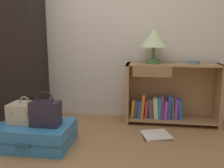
{
  "coord_description": "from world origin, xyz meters",
  "views": [
    {
      "loc": [
        0.6,
        -1.7,
        1.05
      ],
      "look_at": [
        0.22,
        0.88,
        0.55
      ],
      "focal_mm": 38.68,
      "sensor_mm": 36.0,
      "label": 1
    }
  ],
  "objects_px": {
    "table_lamp": "(154,40)",
    "open_book_on_floor": "(156,135)",
    "bookshelf": "(168,95)",
    "handbag": "(46,113)",
    "bowl": "(194,62)",
    "suitcase_large": "(36,134)",
    "train_case": "(25,112)",
    "wardrobe": "(2,42)"
  },
  "relations": [
    {
      "from": "bookshelf",
      "to": "suitcase_large",
      "type": "height_order",
      "value": "bookshelf"
    },
    {
      "from": "bookshelf",
      "to": "open_book_on_floor",
      "type": "bearing_deg",
      "value": -108.65
    },
    {
      "from": "handbag",
      "to": "open_book_on_floor",
      "type": "relative_size",
      "value": 0.93
    },
    {
      "from": "bookshelf",
      "to": "bowl",
      "type": "xyz_separation_m",
      "value": [
        0.28,
        0.01,
        0.42
      ]
    },
    {
      "from": "bowl",
      "to": "train_case",
      "type": "distance_m",
      "value": 1.98
    },
    {
      "from": "wardrobe",
      "to": "bookshelf",
      "type": "relative_size",
      "value": 1.78
    },
    {
      "from": "bookshelf",
      "to": "table_lamp",
      "type": "distance_m",
      "value": 0.71
    },
    {
      "from": "suitcase_large",
      "to": "table_lamp",
      "type": "bearing_deg",
      "value": 37.44
    },
    {
      "from": "train_case",
      "to": "open_book_on_floor",
      "type": "height_order",
      "value": "train_case"
    },
    {
      "from": "handbag",
      "to": "open_book_on_floor",
      "type": "bearing_deg",
      "value": 22.69
    },
    {
      "from": "bowl",
      "to": "train_case",
      "type": "bearing_deg",
      "value": -154.04
    },
    {
      "from": "suitcase_large",
      "to": "train_case",
      "type": "xyz_separation_m",
      "value": [
        -0.12,
        0.04,
        0.21
      ]
    },
    {
      "from": "wardrobe",
      "to": "bowl",
      "type": "distance_m",
      "value": 2.43
    },
    {
      "from": "wardrobe",
      "to": "suitcase_large",
      "type": "bearing_deg",
      "value": -45.34
    },
    {
      "from": "wardrobe",
      "to": "train_case",
      "type": "xyz_separation_m",
      "value": [
        0.68,
        -0.76,
        -0.68
      ]
    },
    {
      "from": "train_case",
      "to": "bowl",
      "type": "bearing_deg",
      "value": 25.96
    },
    {
      "from": "suitcase_large",
      "to": "open_book_on_floor",
      "type": "relative_size",
      "value": 1.96
    },
    {
      "from": "bookshelf",
      "to": "table_lamp",
      "type": "xyz_separation_m",
      "value": [
        -0.2,
        0.0,
        0.68
      ]
    },
    {
      "from": "handbag",
      "to": "suitcase_large",
      "type": "bearing_deg",
      "value": 168.23
    },
    {
      "from": "table_lamp",
      "to": "suitcase_large",
      "type": "bearing_deg",
      "value": -142.56
    },
    {
      "from": "open_book_on_floor",
      "to": "wardrobe",
      "type": "bearing_deg",
      "value": 169.01
    },
    {
      "from": "table_lamp",
      "to": "open_book_on_floor",
      "type": "bearing_deg",
      "value": -84.11
    },
    {
      "from": "train_case",
      "to": "open_book_on_floor",
      "type": "relative_size",
      "value": 0.79
    },
    {
      "from": "bowl",
      "to": "open_book_on_floor",
      "type": "bearing_deg",
      "value": -133.13
    },
    {
      "from": "table_lamp",
      "to": "train_case",
      "type": "distance_m",
      "value": 1.67
    },
    {
      "from": "bookshelf",
      "to": "train_case",
      "type": "bearing_deg",
      "value": -150.23
    },
    {
      "from": "bookshelf",
      "to": "bowl",
      "type": "bearing_deg",
      "value": 2.95
    },
    {
      "from": "bowl",
      "to": "handbag",
      "type": "distance_m",
      "value": 1.8
    },
    {
      "from": "bookshelf",
      "to": "handbag",
      "type": "relative_size",
      "value": 3.33
    },
    {
      "from": "suitcase_large",
      "to": "handbag",
      "type": "distance_m",
      "value": 0.27
    },
    {
      "from": "bookshelf",
      "to": "handbag",
      "type": "distance_m",
      "value": 1.51
    },
    {
      "from": "wardrobe",
      "to": "bowl",
      "type": "bearing_deg",
      "value": 1.94
    },
    {
      "from": "bookshelf",
      "to": "handbag",
      "type": "xyz_separation_m",
      "value": [
        -1.21,
        -0.89,
        -0.0
      ]
    },
    {
      "from": "wardrobe",
      "to": "train_case",
      "type": "bearing_deg",
      "value": -48.57
    },
    {
      "from": "wardrobe",
      "to": "table_lamp",
      "type": "height_order",
      "value": "wardrobe"
    },
    {
      "from": "table_lamp",
      "to": "handbag",
      "type": "relative_size",
      "value": 1.22
    },
    {
      "from": "table_lamp",
      "to": "handbag",
      "type": "bearing_deg",
      "value": -138.42
    },
    {
      "from": "bowl",
      "to": "open_book_on_floor",
      "type": "relative_size",
      "value": 0.37
    },
    {
      "from": "bowl",
      "to": "handbag",
      "type": "height_order",
      "value": "bowl"
    },
    {
      "from": "wardrobe",
      "to": "table_lamp",
      "type": "relative_size",
      "value": 4.87
    },
    {
      "from": "bowl",
      "to": "bookshelf",
      "type": "bearing_deg",
      "value": -177.05
    },
    {
      "from": "wardrobe",
      "to": "bowl",
      "type": "height_order",
      "value": "wardrobe"
    }
  ]
}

